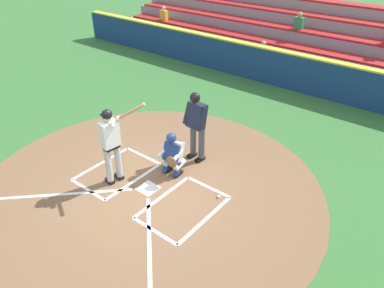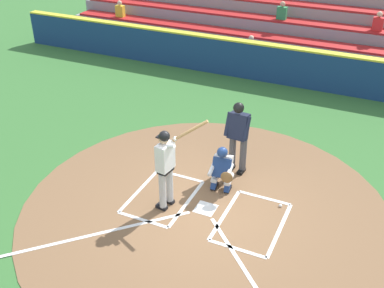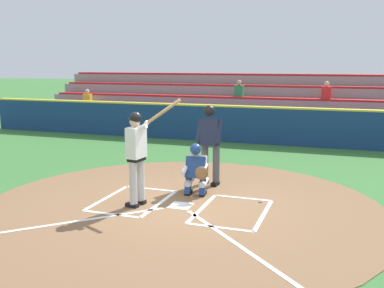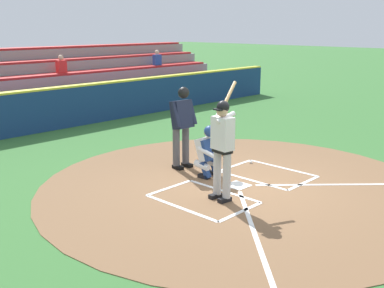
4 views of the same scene
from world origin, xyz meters
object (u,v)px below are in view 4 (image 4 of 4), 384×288
(catcher, at_px, (209,150))
(baseball, at_px, (251,162))
(batter, at_px, (222,143))
(plate_umpire, at_px, (182,122))

(catcher, height_order, baseball, catcher)
(catcher, xyz_separation_m, baseball, (-1.41, 0.08, -0.55))
(batter, bearing_deg, baseball, -156.16)
(plate_umpire, bearing_deg, batter, 65.05)
(batter, distance_m, catcher, 1.46)
(catcher, relative_size, plate_umpire, 0.61)
(catcher, relative_size, baseball, 15.27)
(baseball, bearing_deg, plate_umpire, -34.23)
(plate_umpire, bearing_deg, baseball, 145.77)
(catcher, bearing_deg, baseball, 176.95)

